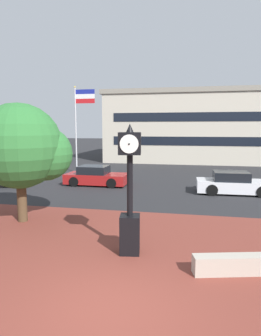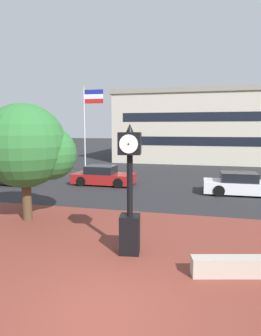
{
  "view_description": "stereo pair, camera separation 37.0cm",
  "coord_description": "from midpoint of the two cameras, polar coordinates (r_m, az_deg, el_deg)",
  "views": [
    {
      "loc": [
        1.6,
        -5.61,
        3.79
      ],
      "look_at": [
        -0.12,
        2.96,
        2.62
      ],
      "focal_mm": 31.97,
      "sensor_mm": 36.0,
      "label": 1
    },
    {
      "loc": [
        1.96,
        -5.53,
        3.79
      ],
      "look_at": [
        -0.12,
        2.96,
        2.62
      ],
      "focal_mm": 31.97,
      "sensor_mm": 36.0,
      "label": 2
    }
  ],
  "objects": [
    {
      "name": "car_street_mid",
      "position": [
        18.33,
        18.51,
        -2.86
      ],
      "size": [
        4.32,
        1.97,
        1.28
      ],
      "rotation": [
        0.0,
        0.0,
        4.73
      ],
      "color": "silver",
      "rests_on": "ground"
    },
    {
      "name": "ground_plane",
      "position": [
        6.97,
        -5.92,
        -25.35
      ],
      "size": [
        200.0,
        200.0,
        0.0
      ],
      "primitive_type": "plane",
      "color": "#262628"
    },
    {
      "name": "flagpole_primary",
      "position": [
        25.74,
        -10.29,
        9.0
      ],
      "size": [
        1.77,
        0.14,
        7.21
      ],
      "color": "silver",
      "rests_on": "ground"
    },
    {
      "name": "planter_wall",
      "position": [
        8.76,
        21.28,
        -16.73
      ],
      "size": [
        3.2,
        1.16,
        0.5
      ],
      "primitive_type": "cube",
      "rotation": [
        0.0,
        0.0,
        0.24
      ],
      "color": "#ADA393",
      "rests_on": "ground"
    },
    {
      "name": "civic_building",
      "position": [
        38.45,
        16.24,
        7.57
      ],
      "size": [
        25.95,
        14.67,
        7.85
      ],
      "color": "beige",
      "rests_on": "ground"
    },
    {
      "name": "plaza_brick_paving",
      "position": [
        8.39,
        -2.27,
        -19.16
      ],
      "size": [
        44.0,
        11.42,
        0.01
      ],
      "primitive_type": "cube",
      "color": "brown",
      "rests_on": "ground"
    },
    {
      "name": "street_clock",
      "position": [
        8.95,
        -1.31,
        -5.43
      ],
      "size": [
        0.72,
        0.77,
        3.92
      ],
      "rotation": [
        0.0,
        0.0,
        0.14
      ],
      "color": "black",
      "rests_on": "ground"
    },
    {
      "name": "plaza_tree",
      "position": [
        12.73,
        -20.26,
        3.6
      ],
      "size": [
        3.65,
        3.39,
        4.77
      ],
      "color": "#4C3823",
      "rests_on": "ground"
    },
    {
      "name": "car_street_distant",
      "position": [
        20.13,
        -7.11,
        -1.61
      ],
      "size": [
        4.11,
        1.97,
        1.28
      ],
      "rotation": [
        0.0,
        0.0,
        4.7
      ],
      "color": "maroon",
      "rests_on": "ground"
    }
  ]
}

